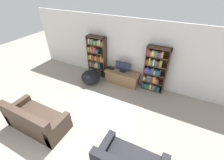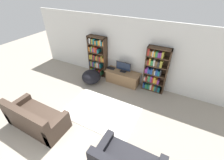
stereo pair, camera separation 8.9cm
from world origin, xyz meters
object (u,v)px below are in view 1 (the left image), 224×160
at_px(bookshelf_left, 97,56).
at_px(bookshelf_right, 154,70).
at_px(tv_stand, 122,77).
at_px(television, 123,67).
at_px(laptop, 111,68).
at_px(beanbag_ottoman, 91,77).
at_px(couch_left_sectional, 36,120).

distance_m(bookshelf_left, bookshelf_right, 2.53).
bearing_deg(tv_stand, television, 90.00).
distance_m(bookshelf_right, laptop, 1.83).
relative_size(laptop, beanbag_ottoman, 0.43).
bearing_deg(laptop, bookshelf_left, 171.73).
height_order(bookshelf_right, beanbag_ottoman, bookshelf_right).
bearing_deg(tv_stand, couch_left_sectional, -111.92).
relative_size(television, couch_left_sectional, 0.35).
relative_size(tv_stand, laptop, 4.26).
xyz_separation_m(bookshelf_right, tv_stand, (-1.23, -0.15, -0.59)).
relative_size(tv_stand, television, 2.29).
relative_size(bookshelf_left, television, 2.83).
height_order(tv_stand, television, television).
bearing_deg(tv_stand, beanbag_ottoman, -153.52).
xyz_separation_m(bookshelf_right, television, (-1.23, -0.12, -0.10)).
bearing_deg(bookshelf_left, beanbag_ottoman, -80.95).
xyz_separation_m(bookshelf_left, beanbag_ottoman, (0.12, -0.74, -0.61)).
height_order(television, laptop, television).
bearing_deg(couch_left_sectional, beanbag_ottoman, 87.19).
bearing_deg(bookshelf_right, beanbag_ottoman, -163.04).
distance_m(couch_left_sectional, beanbag_ottoman, 2.68).
distance_m(laptop, couch_left_sectional, 3.39).
relative_size(television, laptop, 1.86).
distance_m(bookshelf_left, television, 1.31).
bearing_deg(beanbag_ottoman, bookshelf_right, 16.96).
xyz_separation_m(bookshelf_left, bookshelf_right, (2.53, 0.00, -0.03)).
xyz_separation_m(laptop, couch_left_sectional, (-0.75, -3.30, -0.25)).
height_order(tv_stand, beanbag_ottoman, beanbag_ottoman).
bearing_deg(bookshelf_left, television, -5.08).
bearing_deg(laptop, tv_stand, -4.09).
xyz_separation_m(bookshelf_left, laptop, (0.73, -0.11, -0.34)).
bearing_deg(couch_left_sectional, tv_stand, 68.08).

